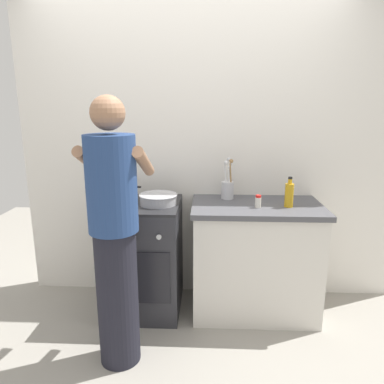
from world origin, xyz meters
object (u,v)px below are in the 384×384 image
(pot, at_px, (124,194))
(oil_bottle, at_px, (289,195))
(utensil_crock, at_px, (228,187))
(stove_range, at_px, (143,257))
(person, at_px, (115,237))
(mixing_bowl, at_px, (158,199))
(spice_bottle, at_px, (258,201))

(pot, xyz_separation_m, oil_bottle, (1.27, -0.09, 0.03))
(utensil_crock, height_order, oil_bottle, utensil_crock)
(pot, distance_m, utensil_crock, 0.83)
(stove_range, relative_size, utensil_crock, 2.67)
(stove_range, relative_size, oil_bottle, 3.93)
(stove_range, height_order, person, person)
(mixing_bowl, bearing_deg, oil_bottle, -1.63)
(mixing_bowl, bearing_deg, stove_range, 170.21)
(mixing_bowl, xyz_separation_m, spice_bottle, (0.75, -0.06, 0.00))
(utensil_crock, distance_m, spice_bottle, 0.33)
(stove_range, bearing_deg, spice_bottle, -5.14)
(person, bearing_deg, oil_bottle, 25.99)
(utensil_crock, distance_m, oil_bottle, 0.50)
(spice_bottle, height_order, person, person)
(spice_bottle, xyz_separation_m, person, (-0.94, -0.54, -0.09))
(stove_range, relative_size, person, 0.53)
(utensil_crock, bearing_deg, stove_range, -166.28)
(mixing_bowl, distance_m, person, 0.63)
(utensil_crock, relative_size, spice_bottle, 3.55)
(spice_bottle, bearing_deg, utensil_crock, 130.97)
(utensil_crock, bearing_deg, mixing_bowl, -160.60)
(pot, relative_size, utensil_crock, 0.82)
(mixing_bowl, bearing_deg, spice_bottle, -4.27)
(pot, bearing_deg, person, -81.92)
(mixing_bowl, height_order, person, person)
(stove_range, height_order, utensil_crock, utensil_crock)
(mixing_bowl, xyz_separation_m, oil_bottle, (0.99, -0.03, 0.05))
(stove_range, distance_m, person, 0.75)
(pot, bearing_deg, spice_bottle, -6.36)
(mixing_bowl, height_order, utensil_crock, utensil_crock)
(pot, distance_m, oil_bottle, 1.27)
(pot, xyz_separation_m, spice_bottle, (1.03, -0.12, -0.02))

